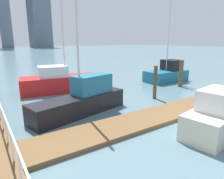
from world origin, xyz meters
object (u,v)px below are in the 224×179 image
at_px(moored_boat_4, 64,81).
at_px(moored_boat_0, 218,115).
at_px(moored_boat_5, 83,99).
at_px(moored_boat_3, 167,73).

bearing_deg(moored_boat_4, moored_boat_0, -74.90).
relative_size(moored_boat_0, moored_boat_5, 0.65).
relative_size(moored_boat_0, moored_boat_3, 0.51).
height_order(moored_boat_0, moored_boat_3, moored_boat_3).
xyz_separation_m(moored_boat_3, moored_boat_4, (-10.22, 1.92, -0.01)).
distance_m(moored_boat_0, moored_boat_5, 6.80).
relative_size(moored_boat_0, moored_boat_4, 0.49).
xyz_separation_m(moored_boat_0, moored_boat_3, (7.23, 9.15, 0.04)).
distance_m(moored_boat_3, moored_boat_4, 10.40).
xyz_separation_m(moored_boat_4, moored_boat_5, (-0.95, -5.53, 0.00)).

